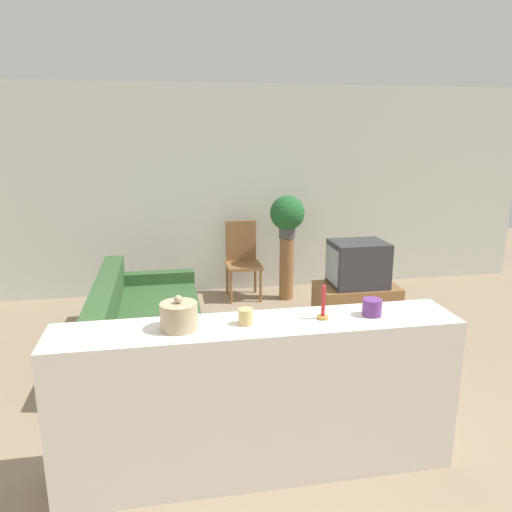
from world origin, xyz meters
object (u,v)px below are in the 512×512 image
wooden_chair (242,257)px  decorative_bowl (179,316)px  couch (145,328)px  potted_plant (287,214)px  television (358,264)px

wooden_chair → decorative_bowl: decorative_bowl is taller
couch → wooden_chair: 1.98m
wooden_chair → couch: bearing=-127.8°
couch → wooden_chair: (1.20, 1.55, 0.27)m
wooden_chair → potted_plant: size_ratio=1.85×
television → wooden_chair: (-1.06, 1.28, -0.20)m
couch → wooden_chair: bearing=52.2°
couch → potted_plant: 2.36m
couch → decorative_bowl: (0.29, -1.89, 0.83)m
wooden_chair → potted_plant: 0.82m
decorative_bowl → potted_plant: bearing=65.8°
potted_plant → decorative_bowl: bearing=-114.2°
decorative_bowl → couch: bearing=98.7°
wooden_chair → potted_plant: (0.54, -0.20, 0.58)m
couch → potted_plant: size_ratio=3.86×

